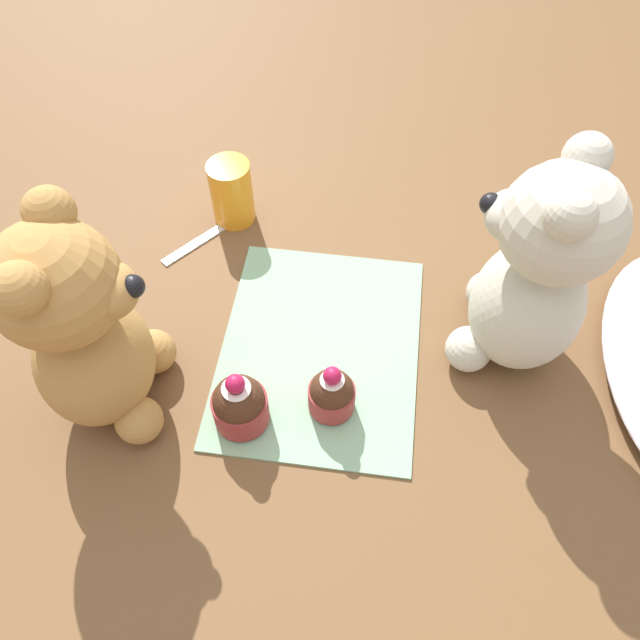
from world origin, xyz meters
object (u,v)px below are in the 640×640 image
at_px(teddy_bear_cream, 535,274).
at_px(cupcake_near_cream_bear, 332,393).
at_px(teaspoon, 197,242).
at_px(juice_glass, 232,192).
at_px(teddy_bear_tan, 84,331).
at_px(cupcake_near_tan_bear, 240,404).

relative_size(teddy_bear_cream, cupcake_near_cream_bear, 3.74).
bearing_deg(teddy_bear_cream, teaspoon, -89.31).
bearing_deg(juice_glass, teddy_bear_cream, 65.95).
height_order(teddy_bear_cream, juice_glass, teddy_bear_cream).
bearing_deg(juice_glass, teddy_bear_tan, -13.36).
distance_m(teddy_bear_cream, teaspoon, 0.41).
height_order(cupcake_near_cream_bear, juice_glass, juice_glass).
bearing_deg(teaspoon, teddy_bear_cream, 114.26).
xyz_separation_m(cupcake_near_cream_bear, cupcake_near_tan_bear, (0.03, -0.09, 0.00)).
height_order(cupcake_near_cream_bear, teaspoon, cupcake_near_cream_bear).
xyz_separation_m(teddy_bear_tan, teaspoon, (-0.22, 0.03, -0.12)).
bearing_deg(teddy_bear_cream, cupcake_near_cream_bear, -44.37).
distance_m(cupcake_near_tan_bear, juice_glass, 0.30).
distance_m(teddy_bear_cream, juice_glass, 0.39).
height_order(teddy_bear_tan, juice_glass, teddy_bear_tan).
relative_size(teddy_bear_cream, juice_glass, 3.00).
height_order(teddy_bear_tan, cupcake_near_tan_bear, teddy_bear_tan).
relative_size(teddy_bear_cream, teaspoon, 2.50).
height_order(teddy_bear_cream, cupcake_near_cream_bear, teddy_bear_cream).
height_order(teddy_bear_tan, teaspoon, teddy_bear_tan).
height_order(cupcake_near_tan_bear, teaspoon, cupcake_near_tan_bear).
xyz_separation_m(cupcake_near_cream_bear, teaspoon, (-0.21, -0.20, -0.03)).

